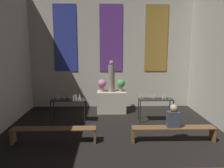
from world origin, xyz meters
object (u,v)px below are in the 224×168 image
Objects in this scene: pew_back_left at (54,132)px; flower_vase_right at (121,84)px; pew_back_right at (173,130)px; candle_rack_left at (69,102)px; statue at (112,77)px; candle_rack_right at (156,102)px; person_seated at (173,117)px; altar at (112,102)px; flower_vase_left at (102,84)px.

flower_vase_right is at bearing 54.03° from pew_back_left.
pew_back_left is 3.56m from pew_back_right.
candle_rack_left is at bearing 85.43° from pew_back_left.
statue is at bearing 180.00° from flower_vase_right.
person_seated reaches higher than candle_rack_right.
candle_rack_right is (1.64, -1.20, 0.30)m from altar.
statue is 1.90× the size of person_seated.
statue is 0.50m from flower_vase_right.
pew_back_left is at bearing -120.67° from altar.
altar is at bearing 0.00° from flower_vase_left.
altar is 0.95× the size of candle_rack_right.
flower_vase_left reaches higher than person_seated.
flower_vase_right is at bearing 0.00° from statue.
person_seated is (1.76, -3.00, 0.30)m from altar.
altar is at bearing 120.67° from pew_back_right.
pew_back_right is at bearing -59.33° from altar.
flower_vase_left is 0.80m from flower_vase_right.
flower_vase_left is at bearing 149.43° from candle_rack_right.
flower_vase_left is 3.73m from person_seated.
pew_back_left is at bearing -114.72° from flower_vase_left.
pew_back_left is at bearing -94.57° from candle_rack_left.
candle_rack_right is at bearing 93.89° from person_seated.
altar is at bearing 120.41° from person_seated.
statue is at bearing 0.00° from flower_vase_left.
flower_vase_right is at bearing 114.72° from pew_back_right.
flower_vase_left reaches higher than candle_rack_right.
candle_rack_left is at bearing -179.96° from candle_rack_right.
flower_vase_right is 0.41× the size of candle_rack_right.
candle_rack_right is (3.27, 0.00, -0.00)m from candle_rack_left.
altar is at bearing 36.38° from candle_rack_left.
altar is 2.33× the size of flower_vase_left.
person_seated is at bearing -59.59° from statue.
candle_rack_right is at bearing -36.28° from altar.
altar is at bearing 59.33° from pew_back_left.
flower_vase_right is at bearing 135.88° from candle_rack_right.
pew_back_right is (3.56, 0.00, 0.00)m from pew_back_left.
candle_rack_right is at bearing -30.57° from flower_vase_left.
altar is at bearing 180.00° from flower_vase_right.
pew_back_right is (1.78, -3.00, -0.12)m from altar.
person_seated reaches higher than altar.
statue reaches higher than candle_rack_left.
altar is at bearing 0.00° from statue.
pew_back_right is (3.41, -1.79, -0.42)m from candle_rack_left.
pew_back_left is (-1.38, -3.00, -0.90)m from flower_vase_left.
person_seated is at bearing -86.11° from candle_rack_right.
flower_vase_left is at bearing 44.23° from candle_rack_left.
candle_rack_left is at bearing -149.35° from flower_vase_right.
statue is 1.03× the size of candle_rack_right.
pew_back_right is (1.38, -3.00, -0.90)m from flower_vase_right.
statue is 2.51× the size of flower_vase_left.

